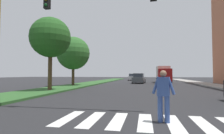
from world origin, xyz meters
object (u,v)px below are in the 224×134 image
at_px(pedestrian_performer, 163,93).
at_px(sedan_distant, 132,77).
at_px(tree_mid, 50,38).
at_px(tree_far, 73,53).
at_px(traffic_light_gantry, 47,16).
at_px(sedan_midblock, 139,79).
at_px(truck_box_delivery, 163,74).

height_order(pedestrian_performer, sedan_distant, sedan_distant).
xyz_separation_m(tree_mid, tree_far, (-0.82, 7.08, -0.58)).
distance_m(tree_mid, traffic_light_gantry, 8.10).
relative_size(tree_far, sedan_midblock, 1.48).
height_order(tree_far, sedan_midblock, tree_far).
height_order(traffic_light_gantry, pedestrian_performer, traffic_light_gantry).
relative_size(tree_mid, pedestrian_performer, 3.95).
bearing_deg(pedestrian_performer, sedan_midblock, 93.78).
bearing_deg(sedan_midblock, traffic_light_gantry, -98.85).
bearing_deg(sedan_distant, traffic_light_gantry, -92.21).
xyz_separation_m(pedestrian_performer, truck_box_delivery, (2.86, 28.12, 0.70)).
bearing_deg(traffic_light_gantry, tree_far, 108.62).
distance_m(pedestrian_performer, sedan_midblock, 24.60).
relative_size(tree_mid, truck_box_delivery, 1.08).
bearing_deg(tree_mid, tree_far, 96.63).
relative_size(traffic_light_gantry, sedan_midblock, 2.11).
bearing_deg(pedestrian_performer, traffic_light_gantry, 163.36).
bearing_deg(traffic_light_gantry, tree_mid, 119.18).
relative_size(tree_mid, sedan_midblock, 1.54).
bearing_deg(sedan_distant, truck_box_delivery, -58.12).
bearing_deg(tree_mid, sedan_distant, 79.89).
bearing_deg(tree_far, tree_mid, -83.37).
relative_size(traffic_light_gantry, pedestrian_performer, 5.41).
bearing_deg(pedestrian_performer, tree_far, 122.42).
height_order(pedestrian_performer, sedan_midblock, sedan_midblock).
bearing_deg(sedan_midblock, tree_mid, -115.25).
distance_m(traffic_light_gantry, pedestrian_performer, 6.42).
bearing_deg(sedan_midblock, truck_box_delivery, 38.62).
xyz_separation_m(traffic_light_gantry, sedan_midblock, (3.58, 22.99, -3.57)).
height_order(tree_mid, pedestrian_performer, tree_mid).
bearing_deg(sedan_midblock, tree_far, -133.27).
bearing_deg(truck_box_delivery, tree_mid, -121.58).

